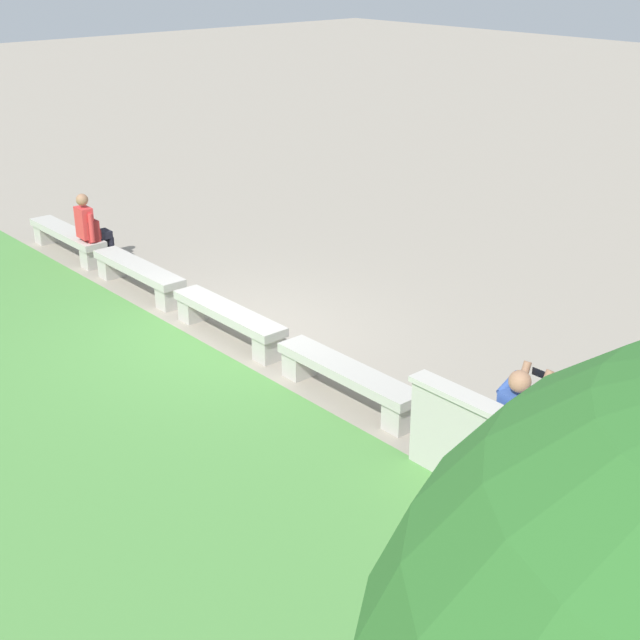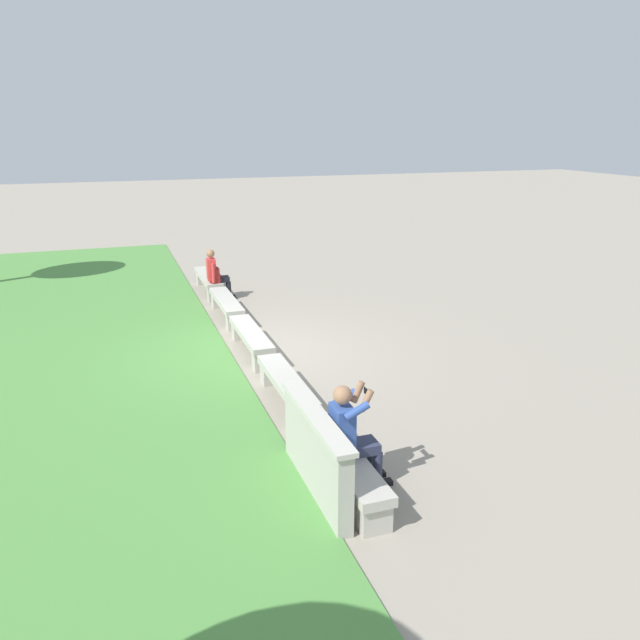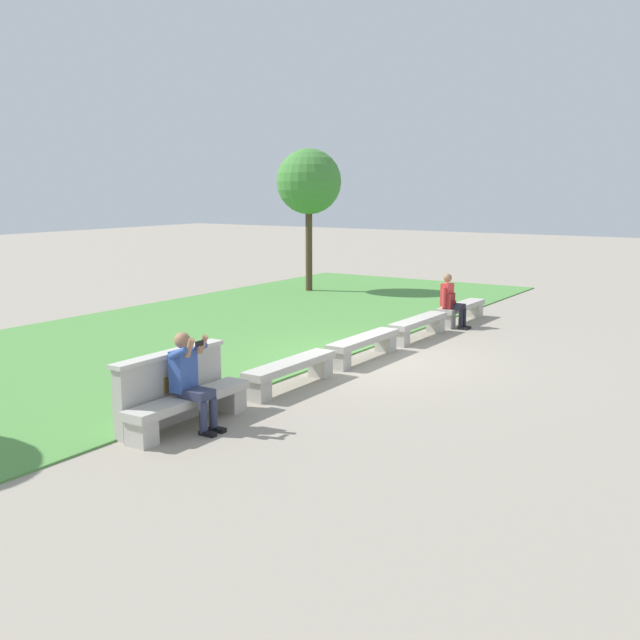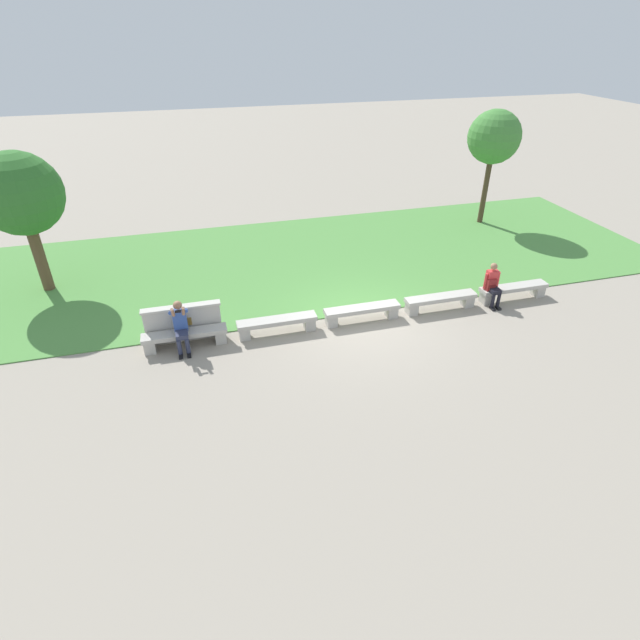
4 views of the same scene
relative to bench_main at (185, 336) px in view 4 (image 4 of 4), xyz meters
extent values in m
plane|color=gray|center=(4.79, 0.00, -0.30)|extent=(80.00, 80.00, 0.00)
cube|color=#518E42|center=(4.79, 4.38, -0.29)|extent=(23.72, 8.00, 0.03)
cube|color=#B7B2A8|center=(0.00, 0.00, 0.09)|extent=(2.13, 0.40, 0.12)
cube|color=#B7B2A8|center=(-0.89, 0.00, -0.14)|extent=(0.28, 0.34, 0.33)
cube|color=#B7B2A8|center=(0.89, 0.00, -0.14)|extent=(0.28, 0.34, 0.33)
cube|color=#B7B2A8|center=(2.40, 0.00, 0.09)|extent=(2.13, 0.40, 0.12)
cube|color=#B7B2A8|center=(1.51, 0.00, -0.14)|extent=(0.28, 0.34, 0.33)
cube|color=#B7B2A8|center=(3.28, 0.00, -0.14)|extent=(0.28, 0.34, 0.33)
cube|color=#B7B2A8|center=(4.79, 0.00, 0.09)|extent=(2.13, 0.40, 0.12)
cube|color=#B7B2A8|center=(3.91, 0.00, -0.14)|extent=(0.28, 0.34, 0.33)
cube|color=#B7B2A8|center=(5.68, 0.00, -0.14)|extent=(0.28, 0.34, 0.33)
cube|color=#B7B2A8|center=(7.19, 0.00, 0.09)|extent=(2.13, 0.40, 0.12)
cube|color=#B7B2A8|center=(6.30, 0.00, -0.14)|extent=(0.28, 0.34, 0.33)
cube|color=#B7B2A8|center=(8.08, 0.00, -0.14)|extent=(0.28, 0.34, 0.33)
cube|color=#B7B2A8|center=(9.59, 0.00, 0.09)|extent=(2.13, 0.40, 0.12)
cube|color=#B7B2A8|center=(8.70, 0.00, -0.14)|extent=(0.28, 0.34, 0.33)
cube|color=#B7B2A8|center=(10.47, 0.00, -0.14)|extent=(0.28, 0.34, 0.33)
cube|color=#B7B2A8|center=(0.00, 0.34, 0.17)|extent=(1.93, 0.18, 0.95)
cube|color=beige|center=(0.00, 0.34, 0.68)|extent=(1.99, 0.24, 0.06)
cube|color=brown|center=(0.00, 0.24, 0.28)|extent=(0.44, 0.02, 0.22)
cube|color=black|center=(-0.16, -0.45, -0.27)|extent=(0.10, 0.24, 0.06)
cylinder|color=#2D334C|center=(-0.16, -0.38, -0.06)|extent=(0.11, 0.11, 0.42)
cube|color=black|center=(0.04, -0.45, -0.27)|extent=(0.10, 0.24, 0.06)
cylinder|color=#2D334C|center=(0.04, -0.38, -0.06)|extent=(0.11, 0.11, 0.42)
cube|color=#2D334C|center=(-0.06, -0.19, 0.21)|extent=(0.30, 0.42, 0.12)
cube|color=#33519E|center=(-0.06, 0.04, 0.49)|extent=(0.34, 0.22, 0.56)
sphere|color=#9E7051|center=(-0.06, 0.04, 0.91)|extent=(0.22, 0.22, 0.22)
cylinder|color=#33519E|center=(-0.25, -0.06, 0.78)|extent=(0.09, 0.31, 0.21)
cylinder|color=#9E7051|center=(-0.18, -0.20, 0.86)|extent=(0.10, 0.19, 0.27)
cylinder|color=#33519E|center=(0.13, -0.06, 0.78)|extent=(0.09, 0.31, 0.21)
cylinder|color=#9E7051|center=(0.07, -0.20, 0.86)|extent=(0.10, 0.19, 0.27)
cube|color=black|center=(-0.06, -0.26, 0.90)|extent=(0.15, 0.01, 0.08)
cube|color=black|center=(8.68, -0.42, -0.27)|extent=(0.11, 0.22, 0.06)
cylinder|color=black|center=(8.68, -0.36, -0.06)|extent=(0.10, 0.10, 0.42)
cube|color=black|center=(8.86, -0.42, -0.27)|extent=(0.11, 0.22, 0.06)
cylinder|color=black|center=(8.86, -0.36, -0.06)|extent=(0.10, 0.10, 0.42)
cube|color=black|center=(8.78, -0.18, 0.21)|extent=(0.29, 0.41, 0.12)
cube|color=#D83838|center=(8.79, 0.04, 0.47)|extent=(0.33, 0.21, 0.52)
sphere|color=#9E7051|center=(8.79, 0.04, 0.86)|extent=(0.20, 0.20, 0.20)
cylinder|color=#D83838|center=(8.59, 0.03, 0.42)|extent=(0.08, 0.08, 0.48)
cylinder|color=#D83838|center=(8.99, 0.01, 0.42)|extent=(0.08, 0.08, 0.48)
cube|color=maroon|center=(8.73, -0.03, 0.33)|extent=(0.28, 0.20, 0.36)
cube|color=maroon|center=(8.73, -0.14, 0.25)|extent=(0.20, 0.06, 0.16)
torus|color=black|center=(8.73, -0.03, 0.53)|extent=(0.10, 0.02, 0.10)
cylinder|color=#4C3826|center=(12.14, 6.13, 1.10)|extent=(0.21, 0.21, 2.80)
sphere|color=#428438|center=(12.14, 6.13, 3.10)|extent=(2.00, 2.00, 2.00)
cylinder|color=brown|center=(-3.99, 4.38, 0.86)|extent=(0.34, 0.34, 2.33)
sphere|color=#2D6B28|center=(-3.99, 4.38, 2.74)|extent=(2.35, 2.35, 2.35)
camera|label=1|loc=(-4.50, 6.44, 4.76)|focal=50.00mm
camera|label=2|loc=(-6.08, 2.40, 3.83)|focal=35.00mm
camera|label=3|loc=(-7.26, -6.79, 2.91)|focal=42.00mm
camera|label=4|loc=(0.50, -11.20, 6.98)|focal=28.00mm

